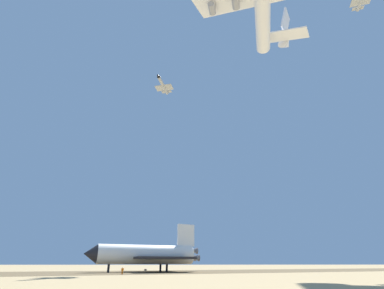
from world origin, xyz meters
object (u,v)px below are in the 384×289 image
object	(u,v)px
ground_support_crate	(145,270)
space_shuttle	(145,255)
chase_jet_right_wing	(163,85)
ground_crew_near_nose	(122,270)

from	to	relation	value
ground_support_crate	space_shuttle	bearing A→B (deg)	91.05
space_shuttle	chase_jet_right_wing	size ratio (longest dim) A/B	2.52
ground_crew_near_nose	space_shuttle	bearing A→B (deg)	-11.68
space_shuttle	ground_crew_near_nose	size ratio (longest dim) A/B	22.20
ground_support_crate	chase_jet_right_wing	bearing A→B (deg)	108.01
ground_support_crate	ground_crew_near_nose	bearing A→B (deg)	83.30
chase_jet_right_wing	ground_support_crate	distance (m)	79.09
space_shuttle	ground_support_crate	distance (m)	17.98
space_shuttle	chase_jet_right_wing	world-z (taller)	chase_jet_right_wing
chase_jet_right_wing	ground_support_crate	world-z (taller)	chase_jet_right_wing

